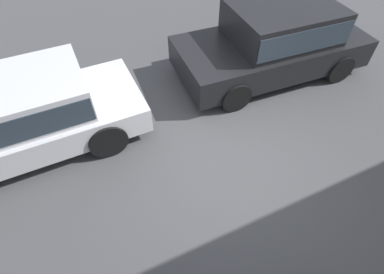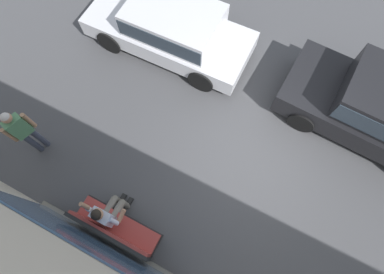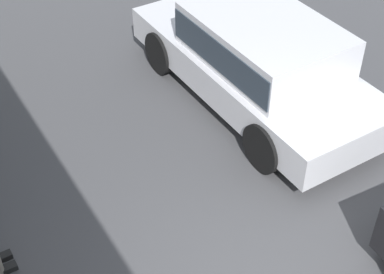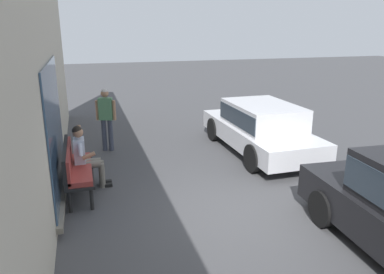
{
  "view_description": "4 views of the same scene",
  "coord_description": "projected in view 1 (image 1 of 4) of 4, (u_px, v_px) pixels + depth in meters",
  "views": [
    {
      "loc": [
        1.93,
        2.6,
        4.24
      ],
      "look_at": [
        0.8,
        0.15,
        1.23
      ],
      "focal_mm": 28.0,
      "sensor_mm": 36.0,
      "label": 1
    },
    {
      "loc": [
        0.18,
        2.6,
        6.77
      ],
      "look_at": [
        1.2,
        0.6,
        1.08
      ],
      "focal_mm": 28.0,
      "sensor_mm": 36.0,
      "label": 2
    },
    {
      "loc": [
        -2.54,
        2.6,
        5.28
      ],
      "look_at": [
        1.59,
        0.09,
        1.21
      ],
      "focal_mm": 55.0,
      "sensor_mm": 36.0,
      "label": 3
    },
    {
      "loc": [
        -5.74,
        2.6,
        3.36
      ],
      "look_at": [
        1.49,
        0.48,
        1.1
      ],
      "focal_mm": 35.0,
      "sensor_mm": 36.0,
      "label": 4
    }
  ],
  "objects": [
    {
      "name": "parked_car_mid",
      "position": [
        16.0,
        115.0,
        5.01
      ],
      "size": [
        4.34,
        1.86,
        1.37
      ],
      "color": "silver",
      "rests_on": "ground_plane"
    },
    {
      "name": "ground_plane",
      "position": [
        230.0,
        164.0,
        5.27
      ],
      "size": [
        60.0,
        60.0,
        0.0
      ],
      "primitive_type": "plane",
      "color": "#424244"
    },
    {
      "name": "parked_car_near",
      "position": [
        275.0,
        39.0,
        6.49
      ],
      "size": [
        4.25,
        2.15,
        1.54
      ],
      "color": "black",
      "rests_on": "ground_plane"
    }
  ]
}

